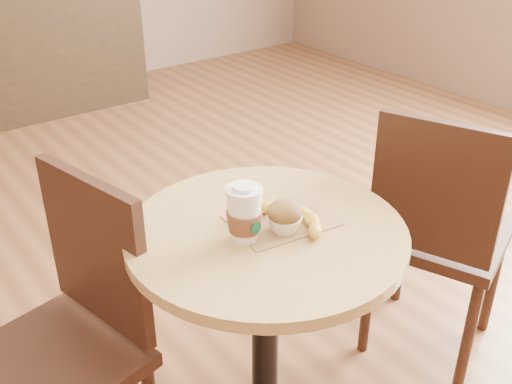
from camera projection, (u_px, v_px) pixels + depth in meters
cafe_table at (265, 306)px, 1.51m from camera, size 0.66×0.66×0.75m
chair_left at (68, 337)px, 1.46m from camera, size 0.46×0.46×0.88m
chair_right at (438, 231)px, 1.88m from camera, size 0.51×0.51×0.89m
kraft_bag at (282, 220)px, 1.43m from camera, size 0.26×0.21×0.00m
coffee_cup at (244, 215)px, 1.33m from camera, size 0.08×0.08×0.14m
muffin at (285, 216)px, 1.37m from camera, size 0.08×0.08×0.08m
banana at (285, 219)px, 1.40m from camera, size 0.22×0.26×0.03m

